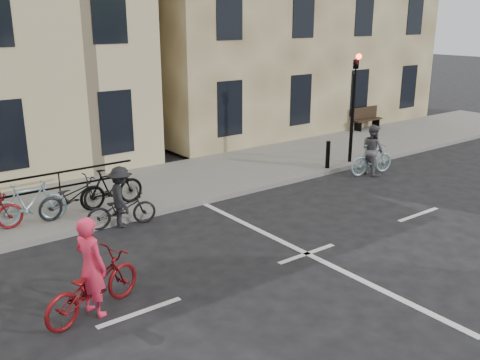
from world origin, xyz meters
TOP-DOWN VIEW (x-y plane):
  - ground at (0.00, 0.00)m, footprint 120.00×120.00m
  - sidewalk at (-4.00, 6.00)m, footprint 46.00×4.00m
  - traffic_light at (6.20, 4.34)m, footprint 0.18×0.30m
  - bollard_east at (5.00, 4.25)m, footprint 0.14×0.14m
  - bollard_west at (7.40, 4.25)m, footprint 0.14×0.14m
  - bench at (11.00, 7.73)m, footprint 1.60×0.41m
  - parked_bikes at (-4.92, 5.04)m, footprint 7.25×1.23m
  - cyclist_pink at (-4.63, 0.47)m, footprint 2.11×1.31m
  - cyclist_grey at (5.96, 3.21)m, footprint 1.75×0.88m
  - cyclist_dark at (-2.50, 3.90)m, footprint 1.78×1.07m

SIDE VIEW (x-z plane):
  - ground at x=0.00m, z-range 0.00..0.00m
  - sidewalk at x=-4.00m, z-range 0.00..0.15m
  - cyclist_dark at x=-2.50m, z-range -0.16..1.35m
  - bollard_east at x=5.00m, z-range 0.15..1.05m
  - bollard_west at x=7.40m, z-range 0.15..1.05m
  - cyclist_pink at x=-4.63m, z-range -0.27..1.51m
  - parked_bikes at x=-4.92m, z-range 0.12..1.17m
  - cyclist_grey at x=5.96m, z-range -0.16..1.49m
  - bench at x=11.00m, z-range 0.19..1.16m
  - traffic_light at x=6.20m, z-range 0.50..4.40m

